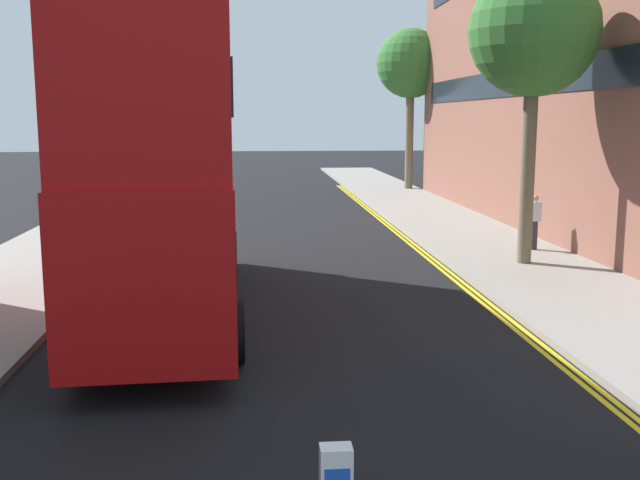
# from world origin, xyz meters

# --- Properties ---
(sidewalk_right) EXTENTS (4.00, 80.00, 0.14)m
(sidewalk_right) POSITION_xyz_m (6.50, 16.00, 0.07)
(sidewalk_right) COLOR gray
(sidewalk_right) RESTS_ON ground
(sidewalk_left) EXTENTS (4.00, 80.00, 0.14)m
(sidewalk_left) POSITION_xyz_m (-6.50, 16.00, 0.07)
(sidewalk_left) COLOR gray
(sidewalk_left) RESTS_ON ground
(kerb_line_outer) EXTENTS (0.10, 56.00, 0.01)m
(kerb_line_outer) POSITION_xyz_m (4.40, 14.00, 0.00)
(kerb_line_outer) COLOR yellow
(kerb_line_outer) RESTS_ON ground
(kerb_line_inner) EXTENTS (0.10, 56.00, 0.01)m
(kerb_line_inner) POSITION_xyz_m (4.24, 14.00, 0.00)
(kerb_line_inner) COLOR yellow
(kerb_line_inner) RESTS_ON ground
(double_decker_bus_away) EXTENTS (3.18, 10.91, 5.64)m
(double_decker_bus_away) POSITION_xyz_m (-2.44, 12.91, 3.03)
(double_decker_bus_away) COLOR #B20F0F
(double_decker_bus_away) RESTS_ON ground
(pedestrian_far) EXTENTS (0.34, 0.22, 1.62)m
(pedestrian_far) POSITION_xyz_m (7.53, 18.81, 0.99)
(pedestrian_far) COLOR #2D2D38
(pedestrian_far) RESTS_ON sidewalk_right
(street_tree_near) EXTENTS (3.35, 3.35, 7.73)m
(street_tree_near) POSITION_xyz_m (6.53, 16.87, 6.13)
(street_tree_near) COLOR #6B6047
(street_tree_near) RESTS_ON sidewalk_right
(street_tree_mid) EXTENTS (3.72, 3.72, 8.64)m
(street_tree_mid) POSITION_xyz_m (7.83, 38.37, 6.84)
(street_tree_mid) COLOR #6B6047
(street_tree_mid) RESTS_ON sidewalk_right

